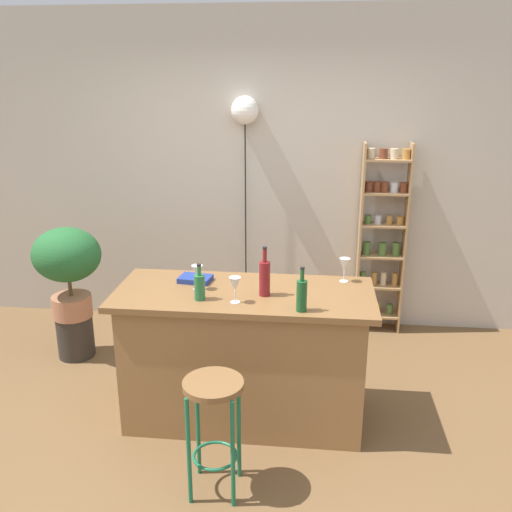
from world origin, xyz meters
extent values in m
plane|color=brown|center=(0.00, 0.00, 0.00)|extent=(12.00, 12.00, 0.00)
cube|color=#BCB2A3|center=(0.00, 1.95, 1.40)|extent=(6.40, 0.10, 2.80)
cube|color=olive|center=(0.00, 0.30, 0.44)|extent=(1.54, 0.65, 0.88)
cube|color=brown|center=(0.00, 0.30, 0.90)|extent=(1.67, 0.71, 0.04)
cylinder|color=#196642|center=(-0.19, -0.55, 0.33)|extent=(0.02, 0.02, 0.66)
cylinder|color=#196642|center=(0.04, -0.55, 0.33)|extent=(0.02, 0.02, 0.66)
cylinder|color=#196642|center=(-0.19, -0.32, 0.33)|extent=(0.02, 0.02, 0.66)
cylinder|color=#196642|center=(0.04, -0.32, 0.33)|extent=(0.02, 0.02, 0.66)
torus|color=#196642|center=(-0.07, -0.43, 0.22)|extent=(0.26, 0.26, 0.02)
cylinder|color=brown|center=(-0.07, -0.43, 0.67)|extent=(0.33, 0.33, 0.03)
cube|color=#A87F51|center=(0.84, 1.79, 0.85)|extent=(0.02, 0.18, 1.70)
cube|color=#A87F51|center=(1.23, 1.79, 0.85)|extent=(0.02, 0.18, 1.70)
cube|color=#A87F51|center=(1.03, 1.79, 0.14)|extent=(0.37, 0.18, 0.02)
cylinder|color=beige|center=(0.92, 1.78, 0.20)|extent=(0.06, 0.06, 0.09)
cylinder|color=gold|center=(1.03, 1.79, 0.20)|extent=(0.06, 0.06, 0.09)
cylinder|color=#4C7033|center=(1.15, 1.80, 0.20)|extent=(0.06, 0.06, 0.09)
cube|color=#A87F51|center=(1.03, 1.79, 0.43)|extent=(0.37, 0.18, 0.02)
cylinder|color=#4C7033|center=(0.89, 1.79, 0.49)|extent=(0.05, 0.05, 0.12)
cylinder|color=#AD7A38|center=(0.99, 1.78, 0.49)|extent=(0.05, 0.05, 0.12)
cylinder|color=beige|center=(1.07, 1.79, 0.49)|extent=(0.05, 0.05, 0.12)
cylinder|color=#AD7A38|center=(1.17, 1.79, 0.49)|extent=(0.05, 0.05, 0.12)
cube|color=#A87F51|center=(1.03, 1.79, 0.71)|extent=(0.37, 0.18, 0.02)
cylinder|color=#4C7033|center=(0.90, 1.79, 0.78)|extent=(0.07, 0.07, 0.12)
cylinder|color=#4C7033|center=(1.04, 1.79, 0.78)|extent=(0.07, 0.07, 0.12)
cylinder|color=#4C7033|center=(1.16, 1.79, 0.78)|extent=(0.07, 0.07, 0.12)
cube|color=#A87F51|center=(1.03, 1.79, 0.99)|extent=(0.37, 0.18, 0.02)
cylinder|color=#4C7033|center=(0.90, 1.80, 1.04)|extent=(0.06, 0.06, 0.07)
cylinder|color=silver|center=(0.99, 1.79, 1.04)|extent=(0.06, 0.06, 0.07)
cylinder|color=#AD7A38|center=(1.09, 1.80, 1.04)|extent=(0.06, 0.06, 0.07)
cylinder|color=#AD7A38|center=(1.17, 1.78, 1.04)|extent=(0.06, 0.06, 0.07)
cube|color=#A87F51|center=(1.03, 1.79, 1.28)|extent=(0.37, 0.18, 0.02)
cylinder|color=brown|center=(0.89, 1.80, 1.33)|extent=(0.07, 0.07, 0.09)
cylinder|color=brown|center=(0.96, 1.80, 1.33)|extent=(0.07, 0.07, 0.09)
cylinder|color=brown|center=(1.02, 1.79, 1.33)|extent=(0.07, 0.07, 0.09)
cylinder|color=silver|center=(1.10, 1.79, 1.33)|extent=(0.07, 0.07, 0.09)
cylinder|color=brown|center=(1.18, 1.78, 1.33)|extent=(0.07, 0.07, 0.09)
cube|color=#A87F51|center=(1.03, 1.79, 1.56)|extent=(0.37, 0.18, 0.02)
cylinder|color=beige|center=(0.89, 1.80, 1.61)|extent=(0.07, 0.07, 0.08)
cylinder|color=brown|center=(0.99, 1.79, 1.61)|extent=(0.07, 0.07, 0.08)
cylinder|color=beige|center=(1.08, 1.79, 1.61)|extent=(0.07, 0.07, 0.08)
cylinder|color=#AD7A38|center=(1.18, 1.78, 1.61)|extent=(0.07, 0.07, 0.08)
cylinder|color=#2D2823|center=(-1.51, 1.00, 0.18)|extent=(0.30, 0.30, 0.36)
cylinder|color=#A86B4C|center=(-1.51, 1.00, 0.45)|extent=(0.32, 0.32, 0.18)
cylinder|color=brown|center=(-1.51, 1.00, 0.62)|extent=(0.03, 0.03, 0.16)
ellipsoid|color=#23602D|center=(-1.51, 1.00, 0.89)|extent=(0.54, 0.49, 0.43)
cylinder|color=#236638|center=(-0.26, 0.14, 1.00)|extent=(0.07, 0.07, 0.16)
cylinder|color=#236638|center=(-0.26, 0.14, 1.11)|extent=(0.03, 0.03, 0.06)
cylinder|color=black|center=(-0.26, 0.14, 1.14)|extent=(0.03, 0.03, 0.01)
cylinder|color=maroon|center=(0.14, 0.25, 1.03)|extent=(0.07, 0.07, 0.22)
cylinder|color=maroon|center=(0.14, 0.25, 1.18)|extent=(0.03, 0.03, 0.09)
cylinder|color=black|center=(0.14, 0.25, 1.23)|extent=(0.03, 0.03, 0.01)
cylinder|color=#194C23|center=(0.37, 0.03, 1.01)|extent=(0.06, 0.06, 0.19)
cylinder|color=#194C23|center=(0.37, 0.03, 1.14)|extent=(0.02, 0.02, 0.07)
cylinder|color=black|center=(0.37, 0.03, 1.18)|extent=(0.03, 0.03, 0.01)
cylinder|color=silver|center=(0.64, 0.55, 0.92)|extent=(0.06, 0.06, 0.00)
cylinder|color=silver|center=(0.64, 0.55, 0.96)|extent=(0.01, 0.01, 0.07)
cone|color=silver|center=(0.64, 0.55, 1.04)|extent=(0.07, 0.07, 0.08)
cylinder|color=silver|center=(-0.03, 0.11, 0.92)|extent=(0.06, 0.06, 0.00)
cylinder|color=silver|center=(-0.03, 0.11, 0.96)|extent=(0.01, 0.01, 0.07)
cone|color=silver|center=(-0.03, 0.11, 1.04)|extent=(0.07, 0.07, 0.08)
cylinder|color=silver|center=(-0.30, 0.31, 0.92)|extent=(0.06, 0.06, 0.00)
cylinder|color=silver|center=(-0.30, 0.31, 0.96)|extent=(0.01, 0.01, 0.07)
cone|color=silver|center=(-0.30, 0.31, 1.04)|extent=(0.07, 0.07, 0.08)
cube|color=navy|center=(-0.35, 0.45, 0.93)|extent=(0.23, 0.18, 0.03)
cylinder|color=black|center=(-0.18, 1.84, 0.98)|extent=(0.01, 0.01, 1.95)
sphere|color=white|center=(-0.18, 1.84, 1.95)|extent=(0.24, 0.24, 0.24)
camera|label=1|loc=(0.43, -2.99, 2.24)|focal=38.98mm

